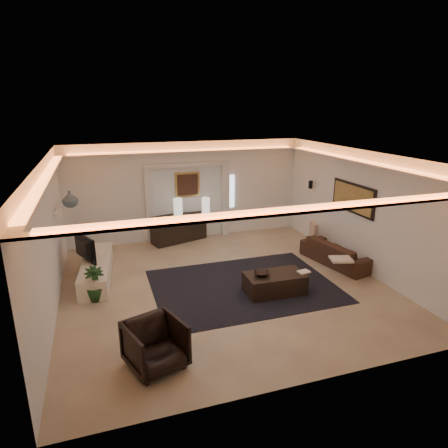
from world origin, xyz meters
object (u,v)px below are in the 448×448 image
object	(u,v)px
coffee_table	(275,284)
armchair	(155,345)
console	(179,228)
sofa	(337,253)

from	to	relation	value
coffee_table	armchair	xyz separation A→B (m)	(-2.82, -1.71, 0.18)
console	sofa	bearing A→B (deg)	-58.02
coffee_table	console	bearing A→B (deg)	109.23
coffee_table	armchair	size ratio (longest dim) A/B	1.50
armchair	console	bearing A→B (deg)	55.66
coffee_table	armchair	world-z (taller)	armchair
console	coffee_table	world-z (taller)	console
sofa	coffee_table	distance (m)	2.45
console	sofa	world-z (taller)	console
sofa	coffee_table	world-z (taller)	sofa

